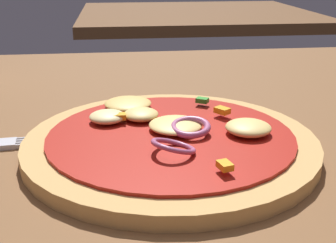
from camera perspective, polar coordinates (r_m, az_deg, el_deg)
dining_table at (r=0.42m, az=-1.40°, el=-5.12°), size 1.48×0.88×0.03m
pizza at (r=0.40m, az=0.27°, el=-2.36°), size 0.26×0.26×0.03m
background_table at (r=1.49m, az=3.58°, el=13.32°), size 0.73×0.63×0.03m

